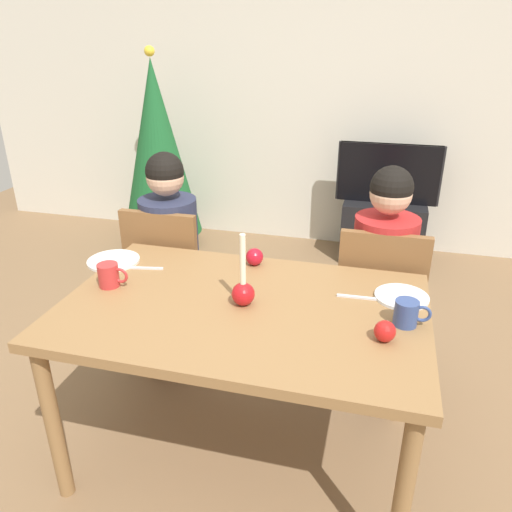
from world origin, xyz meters
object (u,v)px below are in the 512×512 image
(dining_table, at_px, (243,323))
(tv_stand, at_px, (382,230))
(mug_right, at_px, (407,313))
(person_right_child, at_px, (380,287))
(chair_right, at_px, (379,300))
(plate_left, at_px, (114,261))
(candle_centerpiece, at_px, (243,290))
(plate_right, at_px, (402,297))
(mug_left, at_px, (109,275))
(chair_left, at_px, (170,275))
(person_left_child, at_px, (172,263))
(tv, at_px, (389,174))
(christmas_tree, at_px, (157,150))
(apple_by_left_plate, at_px, (255,257))
(apple_near_candle, at_px, (385,331))

(dining_table, relative_size, tv_stand, 2.19)
(mug_right, bearing_deg, person_right_child, 98.26)
(chair_right, bearing_deg, plate_left, -162.41)
(candle_centerpiece, bearing_deg, plate_right, 19.16)
(mug_left, bearing_deg, chair_left, 91.31)
(tv_stand, xyz_separation_m, candle_centerpiece, (-0.51, -2.29, 0.57))
(tv_stand, bearing_deg, candle_centerpiece, -102.53)
(person_left_child, height_order, mug_right, person_left_child)
(mug_left, bearing_deg, chair_right, 28.64)
(mug_right, bearing_deg, tv, 92.36)
(tv_stand, relative_size, christmas_tree, 0.40)
(dining_table, relative_size, plate_right, 6.63)
(tv, height_order, mug_left, tv)
(plate_right, relative_size, apple_by_left_plate, 2.69)
(dining_table, height_order, mug_left, mug_left)
(chair_left, distance_m, plate_left, 0.46)
(plate_right, xyz_separation_m, apple_by_left_plate, (-0.64, 0.15, 0.03))
(mug_left, distance_m, apple_by_left_plate, 0.63)
(tv_stand, distance_m, mug_right, 2.35)
(dining_table, height_order, chair_left, chair_left)
(person_left_child, height_order, tv, person_left_child)
(tv, bearing_deg, chair_right, -89.89)
(chair_left, relative_size, apple_by_left_plate, 11.44)
(dining_table, xyz_separation_m, chair_left, (-0.59, 0.61, -0.15))
(chair_right, xyz_separation_m, candle_centerpiece, (-0.51, -0.60, 0.30))
(person_left_child, distance_m, christmas_tree, 1.64)
(mug_left, bearing_deg, christmas_tree, 109.79)
(dining_table, height_order, person_right_child, person_right_child)
(christmas_tree, relative_size, mug_right, 12.47)
(person_right_child, distance_m, apple_near_candle, 0.78)
(apple_by_left_plate, bearing_deg, person_right_child, 26.23)
(plate_left, relative_size, apple_by_left_plate, 2.99)
(christmas_tree, relative_size, apple_near_candle, 21.70)
(tv_stand, xyz_separation_m, apple_near_candle, (0.02, -2.41, 0.55))
(mug_left, relative_size, apple_by_left_plate, 1.66)
(christmas_tree, xyz_separation_m, candle_centerpiece, (1.32, -2.08, -0.03))
(plate_left, xyz_separation_m, mug_right, (1.29, -0.21, 0.04))
(tv, relative_size, plate_right, 3.74)
(person_left_child, height_order, plate_right, person_left_child)
(person_left_child, height_order, candle_centerpiece, person_left_child)
(dining_table, distance_m, apple_by_left_plate, 0.39)
(dining_table, relative_size, person_right_child, 1.19)
(tv_stand, bearing_deg, mug_right, -87.64)
(plate_right, bearing_deg, chair_left, 161.45)
(christmas_tree, relative_size, apple_by_left_plate, 20.59)
(plate_right, bearing_deg, tv_stand, 92.23)
(tv, xyz_separation_m, plate_right, (0.08, -2.09, 0.05))
(plate_left, distance_m, apple_near_candle, 1.26)
(chair_right, bearing_deg, person_right_child, 90.00)
(person_left_child, distance_m, plate_left, 0.46)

